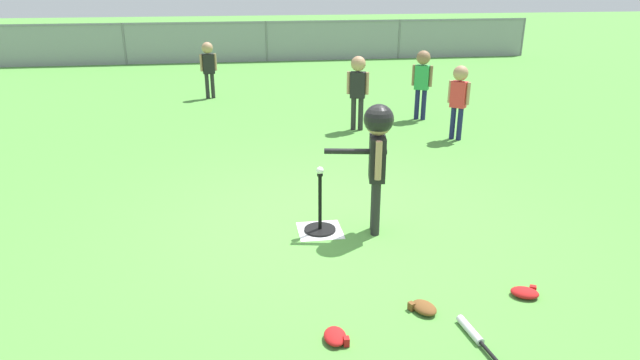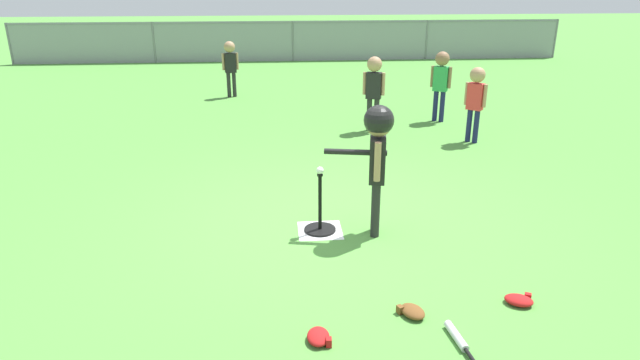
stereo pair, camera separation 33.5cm
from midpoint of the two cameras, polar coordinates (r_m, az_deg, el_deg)
ground_plane at (r=5.68m, az=3.09°, el=-4.66°), size 60.00×60.00×0.00m
home_plate at (r=5.54m, az=1.74°, el=-5.31°), size 0.44×0.44×0.01m
batting_tee at (r=5.50m, az=1.75°, el=-4.48°), size 0.32×0.32×0.61m
baseball_on_tee at (r=5.29m, az=1.82°, el=0.98°), size 0.07×0.07×0.07m
batter_child at (r=5.19m, az=7.87°, el=3.71°), size 0.65×0.37×1.31m
fielder_near_right at (r=11.62m, az=-8.54°, el=12.15°), size 0.33×0.23×1.14m
fielder_deep_center at (r=8.62m, az=17.05°, el=8.52°), size 0.27×0.25×1.15m
fielder_near_left at (r=9.75m, az=13.52°, el=10.42°), size 0.32×0.24×1.21m
fielder_deep_right at (r=8.95m, az=6.74°, el=9.96°), size 0.35×0.24×1.21m
spare_bat_silver at (r=4.13m, az=16.79°, el=-15.91°), size 0.12×0.61×0.06m
glove_by_plate at (r=4.01m, az=2.36°, el=-16.10°), size 0.18×0.23×0.07m
glove_near_bats at (r=4.35m, az=11.86°, el=-13.33°), size 0.24×0.27×0.07m
glove_tossed_aside at (r=4.72m, az=22.08°, el=-11.59°), size 0.27×0.24×0.07m
outfield_fence at (r=16.50m, az=-2.26°, el=14.45°), size 16.06×0.06×1.15m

